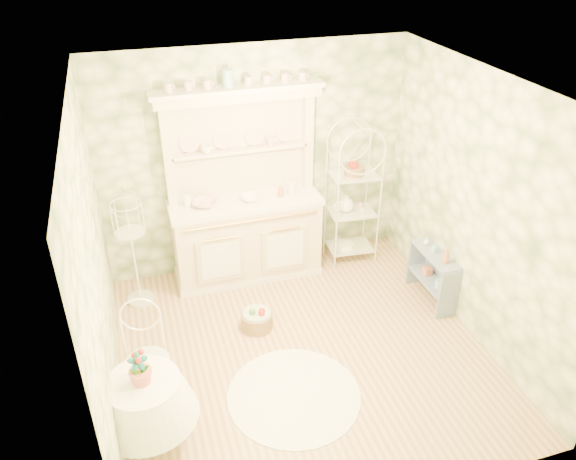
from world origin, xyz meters
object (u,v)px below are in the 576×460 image
object	(u,v)px
birdcage_stand	(132,247)
side_shelf	(433,277)
bakers_rack	(353,197)
round_table	(148,412)
floor_basket	(257,319)
kitchen_dresser	(245,190)
cafe_chair	(147,359)

from	to	relation	value
birdcage_stand	side_shelf	bearing A→B (deg)	-16.47
bakers_rack	round_table	distance (m)	3.53
birdcage_stand	floor_basket	world-z (taller)	birdcage_stand
bakers_rack	round_table	bearing A→B (deg)	-136.03
side_shelf	round_table	distance (m)	3.43
kitchen_dresser	birdcage_stand	distance (m)	1.39
kitchen_dresser	cafe_chair	bearing A→B (deg)	-127.39
round_table	floor_basket	world-z (taller)	round_table
bakers_rack	floor_basket	world-z (taller)	bakers_rack
kitchen_dresser	round_table	bearing A→B (deg)	-121.57
side_shelf	birdcage_stand	bearing A→B (deg)	162.67
cafe_chair	floor_basket	distance (m)	1.41
kitchen_dresser	birdcage_stand	bearing A→B (deg)	-172.39
kitchen_dresser	side_shelf	world-z (taller)	kitchen_dresser
bakers_rack	floor_basket	distance (m)	1.95
round_table	birdcage_stand	size ratio (longest dim) A/B	0.51
bakers_rack	floor_basket	xyz separation A→B (m)	(-1.49, -1.02, -0.75)
floor_basket	cafe_chair	bearing A→B (deg)	-149.12
bakers_rack	side_shelf	xyz separation A→B (m)	(0.54, -1.11, -0.56)
side_shelf	round_table	world-z (taller)	round_table
bakers_rack	side_shelf	distance (m)	1.36
round_table	cafe_chair	world-z (taller)	cafe_chair
kitchen_dresser	bakers_rack	world-z (taller)	kitchen_dresser
cafe_chair	floor_basket	bearing A→B (deg)	38.67
round_table	floor_basket	bearing A→B (deg)	44.60
round_table	floor_basket	distance (m)	1.73
bakers_rack	side_shelf	size ratio (longest dim) A/B	2.44
side_shelf	cafe_chair	world-z (taller)	cafe_chair
round_table	cafe_chair	xyz separation A→B (m)	(0.05, 0.50, 0.11)
side_shelf	floor_basket	xyz separation A→B (m)	(-2.03, 0.09, -0.19)
cafe_chair	round_table	bearing A→B (deg)	-88.06
round_table	kitchen_dresser	bearing A→B (deg)	58.43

